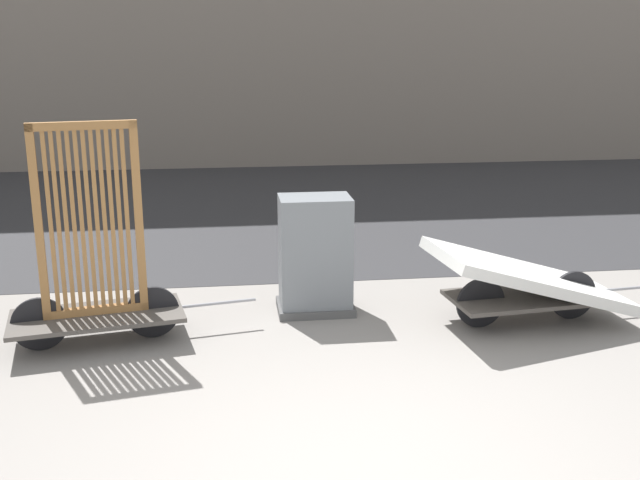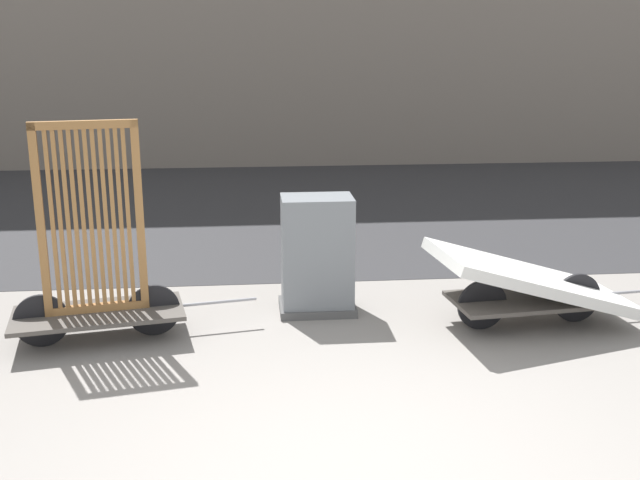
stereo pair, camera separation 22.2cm
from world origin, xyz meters
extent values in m
plane|color=gray|center=(0.00, 0.00, 0.00)|extent=(60.00, 60.00, 0.00)
cube|color=#2D2D30|center=(0.00, 7.97, 0.00)|extent=(56.00, 8.13, 0.01)
cube|color=#4C4742|center=(-2.02, 2.41, 0.26)|extent=(1.61, 0.99, 0.04)
cylinder|color=black|center=(-1.54, 2.50, 0.24)|extent=(0.48, 0.12, 0.48)
cylinder|color=black|center=(-2.50, 2.32, 0.24)|extent=(0.48, 0.12, 0.48)
cylinder|color=gray|center=(-0.93, 2.61, 0.26)|extent=(0.69, 0.16, 0.03)
cube|color=olive|center=(-2.02, 2.41, 0.32)|extent=(0.90, 0.23, 0.07)
cube|color=olive|center=(-2.02, 2.41, 1.96)|extent=(0.90, 0.23, 0.07)
cube|color=olive|center=(-2.43, 2.33, 1.14)|extent=(0.08, 0.08, 1.71)
cube|color=olive|center=(-1.61, 2.48, 1.14)|extent=(0.08, 0.08, 1.71)
cube|color=olive|center=(-2.33, 2.35, 1.14)|extent=(0.04, 0.05, 1.64)
cube|color=olive|center=(-2.27, 2.36, 1.14)|extent=(0.04, 0.05, 1.64)
cube|color=olive|center=(-2.21, 2.37, 1.14)|extent=(0.04, 0.05, 1.64)
cube|color=olive|center=(-2.14, 2.38, 1.14)|extent=(0.04, 0.05, 1.64)
cube|color=olive|center=(-2.08, 2.40, 1.14)|extent=(0.04, 0.05, 1.64)
cube|color=olive|center=(-2.02, 2.41, 1.14)|extent=(0.04, 0.05, 1.64)
cube|color=olive|center=(-1.95, 2.42, 1.14)|extent=(0.04, 0.05, 1.64)
cube|color=olive|center=(-1.89, 2.43, 1.14)|extent=(0.04, 0.05, 1.64)
cube|color=olive|center=(-1.83, 2.44, 1.14)|extent=(0.04, 0.05, 1.64)
cube|color=olive|center=(-1.77, 2.45, 1.14)|extent=(0.04, 0.05, 1.64)
cube|color=olive|center=(-1.70, 2.47, 1.14)|extent=(0.04, 0.05, 1.64)
cube|color=#4C4742|center=(2.02, 2.41, 0.26)|extent=(1.58, 0.89, 0.04)
cylinder|color=black|center=(2.50, 2.46, 0.24)|extent=(0.48, 0.09, 0.48)
cylinder|color=black|center=(1.53, 2.35, 0.24)|extent=(0.48, 0.09, 0.48)
cylinder|color=gray|center=(3.11, 2.53, 0.26)|extent=(0.70, 0.11, 0.03)
cube|color=silver|center=(2.02, 2.41, 0.47)|extent=(1.97, 1.22, 0.65)
cube|color=#4C4C4C|center=(0.03, 3.00, 0.04)|extent=(0.76, 0.55, 0.08)
cube|color=slate|center=(0.03, 3.00, 0.59)|extent=(0.70, 0.49, 1.18)
camera|label=1|loc=(-0.83, -4.10, 2.65)|focal=42.00mm
camera|label=2|loc=(-0.61, -4.12, 2.65)|focal=42.00mm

